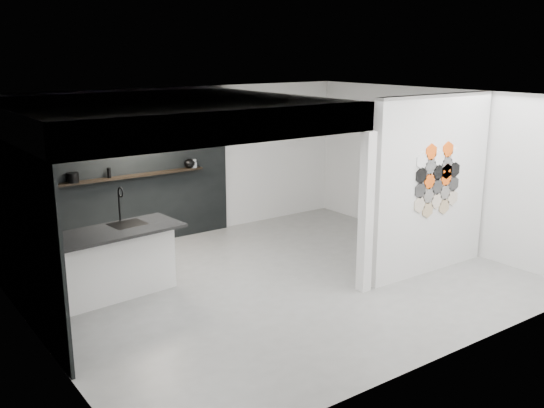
{
  "coord_description": "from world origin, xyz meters",
  "views": [
    {
      "loc": [
        -5.16,
        -6.98,
        3.42
      ],
      "look_at": [
        0.1,
        0.3,
        1.15
      ],
      "focal_mm": 40.0,
      "sensor_mm": 36.0,
      "label": 1
    }
  ],
  "objects": [
    {
      "name": "wall_basin",
      "position": [
        -3.24,
        0.8,
        0.85
      ],
      "size": [
        0.4,
        0.6,
        0.12
      ],
      "primitive_type": "cube",
      "color": "silver",
      "rests_on": "bay_clad_left"
    },
    {
      "name": "kitchen_island",
      "position": [
        -2.2,
        0.97,
        0.51
      ],
      "size": [
        1.96,
        1.0,
        1.52
      ],
      "rotation": [
        0.0,
        0.0,
        0.09
      ],
      "color": "silver",
      "rests_on": "floor"
    },
    {
      "name": "fascia_beam",
      "position": [
        -1.3,
        -0.92,
        2.55
      ],
      "size": [
        4.4,
        0.16,
        0.4
      ],
      "primitive_type": "cube",
      "color": "silver",
      "rests_on": "corner_column"
    },
    {
      "name": "bay_clad_left",
      "position": [
        -3.47,
        1.0,
        1.18
      ],
      "size": [
        0.04,
        4.0,
        2.35
      ],
      "primitive_type": "cube",
      "color": "black",
      "rests_on": "floor"
    },
    {
      "name": "stockpot",
      "position": [
        -2.1,
        2.87,
        1.4
      ],
      "size": [
        0.24,
        0.24,
        0.16
      ],
      "primitive_type": "cylinder",
      "rotation": [
        0.0,
        0.0,
        0.24
      ],
      "color": "black",
      "rests_on": "display_shelf"
    },
    {
      "name": "bulkhead",
      "position": [
        -1.3,
        1.0,
        2.55
      ],
      "size": [
        4.4,
        4.0,
        0.4
      ],
      "primitive_type": "cube",
      "color": "silver",
      "rests_on": "corner_column"
    },
    {
      "name": "glass_bowl",
      "position": [
        0.15,
        2.87,
        1.37
      ],
      "size": [
        0.16,
        0.16,
        0.1
      ],
      "primitive_type": "cylinder",
      "rotation": [
        0.0,
        0.0,
        -0.26
      ],
      "color": "gray",
      "rests_on": "display_shelf"
    },
    {
      "name": "floor",
      "position": [
        0.0,
        0.0,
        -0.01
      ],
      "size": [
        7.0,
        6.0,
        0.01
      ],
      "primitive_type": "cube",
      "color": "slate"
    },
    {
      "name": "display_shelf",
      "position": [
        -1.2,
        2.87,
        1.3
      ],
      "size": [
        3.0,
        0.15,
        0.04
      ],
      "primitive_type": "cube",
      "color": "black",
      "rests_on": "bay_clad_back"
    },
    {
      "name": "bottle_dark",
      "position": [
        -1.48,
        2.87,
        1.41
      ],
      "size": [
        0.08,
        0.08,
        0.17
      ],
      "primitive_type": "cylinder",
      "rotation": [
        0.0,
        0.0,
        -0.4
      ],
      "color": "black",
      "rests_on": "display_shelf"
    },
    {
      "name": "partition_panel",
      "position": [
        2.23,
        -1.0,
        1.4
      ],
      "size": [
        2.45,
        0.15,
        2.8
      ],
      "primitive_type": "cube",
      "color": "silver",
      "rests_on": "floor"
    },
    {
      "name": "glass_vase",
      "position": [
        0.15,
        2.87,
        1.4
      ],
      "size": [
        0.14,
        0.14,
        0.15
      ],
      "primitive_type": "cylinder",
      "rotation": [
        0.0,
        0.0,
        0.34
      ],
      "color": "gray",
      "rests_on": "display_shelf"
    },
    {
      "name": "hex_tile_cluster",
      "position": [
        2.26,
        -1.09,
        1.5
      ],
      "size": [
        1.04,
        0.02,
        1.16
      ],
      "color": "beige",
      "rests_on": "partition_panel"
    },
    {
      "name": "kettle",
      "position": [
        0.07,
        2.87,
        1.41
      ],
      "size": [
        0.21,
        0.21,
        0.17
      ],
      "primitive_type": "ellipsoid",
      "rotation": [
        0.0,
        0.0,
        -0.03
      ],
      "color": "black",
      "rests_on": "display_shelf"
    },
    {
      "name": "bay_clad_back",
      "position": [
        -1.3,
        2.97,
        1.18
      ],
      "size": [
        4.4,
        0.04,
        2.35
      ],
      "primitive_type": "cube",
      "color": "black",
      "rests_on": "floor"
    },
    {
      "name": "corner_column",
      "position": [
        0.82,
        -1.0,
        1.18
      ],
      "size": [
        0.16,
        0.16,
        2.35
      ],
      "primitive_type": "cube",
      "color": "silver",
      "rests_on": "floor"
    },
    {
      "name": "utensil_cup",
      "position": [
        -2.16,
        2.87,
        1.37
      ],
      "size": [
        0.09,
        0.09,
        0.1
      ],
      "primitive_type": "cylinder",
      "rotation": [
        0.0,
        0.0,
        0.16
      ],
      "color": "black",
      "rests_on": "display_shelf"
    }
  ]
}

